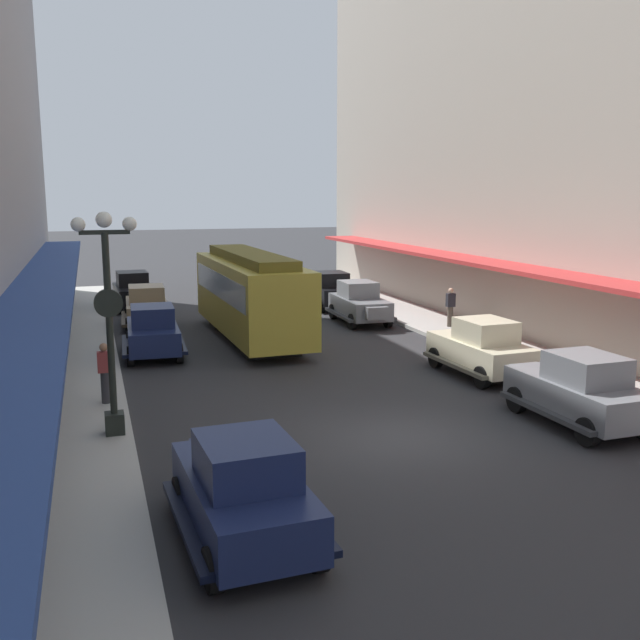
# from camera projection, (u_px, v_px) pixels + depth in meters

# --- Properties ---
(ground_plane) EXTENTS (200.00, 200.00, 0.00)m
(ground_plane) POSITION_uv_depth(u_px,v_px,m) (398.00, 437.00, 16.77)
(ground_plane) COLOR #2D2D30
(sidewalk_left) EXTENTS (3.00, 60.00, 0.15)m
(sidewalk_left) POSITION_uv_depth(u_px,v_px,m) (63.00, 472.00, 14.46)
(sidewalk_left) COLOR #B7B5AD
(sidewalk_left) RESTS_ON ground
(parked_car_0) EXTENTS (2.27, 4.31, 1.84)m
(parked_car_0) POSITION_uv_depth(u_px,v_px,m) (330.00, 289.00, 35.47)
(parked_car_0) COLOR black
(parked_car_0) RESTS_ON ground
(parked_car_1) EXTENTS (2.30, 4.32, 1.84)m
(parked_car_1) POSITION_uv_depth(u_px,v_px,m) (133.00, 290.00, 35.25)
(parked_car_1) COLOR black
(parked_car_1) RESTS_ON ground
(parked_car_2) EXTENTS (2.29, 4.31, 1.84)m
(parked_car_2) POSITION_uv_depth(u_px,v_px,m) (481.00, 346.00, 22.26)
(parked_car_2) COLOR beige
(parked_car_2) RESTS_ON ground
(parked_car_3) EXTENTS (2.23, 4.29, 1.84)m
(parked_car_3) POSITION_uv_depth(u_px,v_px,m) (359.00, 302.00, 31.36)
(parked_car_3) COLOR slate
(parked_car_3) RESTS_ON ground
(parked_car_4) EXTENTS (2.22, 4.29, 1.84)m
(parked_car_4) POSITION_uv_depth(u_px,v_px,m) (579.00, 388.00, 17.50)
(parked_car_4) COLOR slate
(parked_car_4) RESTS_ON ground
(parked_car_5) EXTENTS (2.29, 4.31, 1.84)m
(parked_car_5) POSITION_uv_depth(u_px,v_px,m) (153.00, 330.00, 24.92)
(parked_car_5) COLOR #19234C
(parked_car_5) RESTS_ON ground
(parked_car_6) EXTENTS (2.29, 4.31, 1.84)m
(parked_car_6) POSITION_uv_depth(u_px,v_px,m) (147.00, 306.00, 30.26)
(parked_car_6) COLOR #997F5B
(parked_car_6) RESTS_ON ground
(parked_car_7) EXTENTS (2.30, 4.32, 1.84)m
(parked_car_7) POSITION_uv_depth(u_px,v_px,m) (243.00, 487.00, 11.62)
(parked_car_7) COLOR #19234C
(parked_car_7) RESTS_ON ground
(streetcar) EXTENTS (2.75, 9.66, 3.46)m
(streetcar) POSITION_uv_depth(u_px,v_px,m) (250.00, 292.00, 27.63)
(streetcar) COLOR gold
(streetcar) RESTS_ON ground
(lamp_post_with_clock) EXTENTS (1.42, 0.44, 5.16)m
(lamp_post_with_clock) POSITION_uv_depth(u_px,v_px,m) (109.00, 314.00, 16.07)
(lamp_post_with_clock) COLOR black
(lamp_post_with_clock) RESTS_ON sidewalk_left
(fire_hydrant) EXTENTS (0.24, 0.24, 0.82)m
(fire_hydrant) POSITION_uv_depth(u_px,v_px,m) (621.00, 392.00, 18.56)
(fire_hydrant) COLOR #B21E19
(fire_hydrant) RESTS_ON sidewalk_right
(pedestrian_0) EXTENTS (0.36, 0.24, 1.64)m
(pedestrian_0) POSITION_uv_depth(u_px,v_px,m) (60.00, 308.00, 29.45)
(pedestrian_0) COLOR slate
(pedestrian_0) RESTS_ON sidewalk_left
(pedestrian_1) EXTENTS (0.36, 0.24, 1.64)m
(pedestrian_1) POSITION_uv_depth(u_px,v_px,m) (450.00, 307.00, 29.71)
(pedestrian_1) COLOR #4C4238
(pedestrian_1) RESTS_ON sidewalk_right
(pedestrian_2) EXTENTS (0.36, 0.24, 1.64)m
(pedestrian_2) POSITION_uv_depth(u_px,v_px,m) (105.00, 373.00, 18.84)
(pedestrian_2) COLOR #2D2D33
(pedestrian_2) RESTS_ON sidewalk_left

